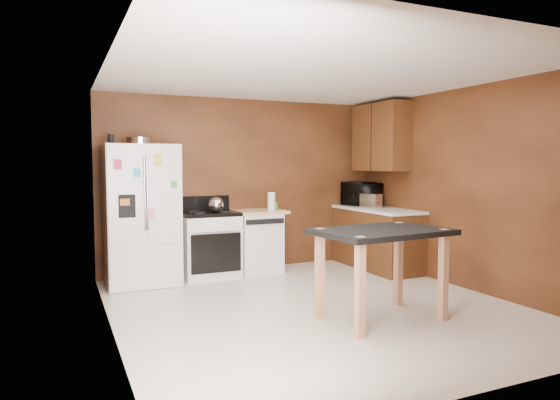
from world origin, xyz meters
TOP-DOWN VIEW (x-y plane):
  - floor at (0.00, 0.00)m, footprint 4.50×4.50m
  - ceiling at (0.00, 0.00)m, footprint 4.50×4.50m
  - wall_back at (0.00, 2.25)m, footprint 4.20×0.00m
  - wall_front at (0.00, -2.25)m, footprint 4.20×0.00m
  - wall_left at (-2.10, 0.00)m, footprint 0.00×4.50m
  - wall_right at (2.10, 0.00)m, footprint 0.00×4.50m
  - roasting_pan at (-1.54, 1.89)m, footprint 0.36×0.36m
  - pen_cup at (-1.91, 1.78)m, footprint 0.08×0.08m
  - kettle at (-0.56, 1.82)m, footprint 0.21×0.21m
  - paper_towel at (0.27, 1.86)m, footprint 0.12×0.12m
  - green_canister at (0.38, 2.00)m, footprint 0.11×0.11m
  - toaster at (1.73, 1.50)m, footprint 0.26×0.33m
  - microwave at (1.83, 1.91)m, footprint 0.55×0.69m
  - refrigerator at (-1.55, 1.86)m, footprint 0.90×0.80m
  - gas_range at (-0.64, 1.92)m, footprint 0.76×0.68m
  - dishwasher at (0.08, 1.95)m, footprint 0.78×0.63m
  - right_cabinets at (1.84, 1.48)m, footprint 0.63×1.58m
  - island at (0.39, -0.64)m, footprint 1.35×0.96m

SIDE VIEW (x-z plane):
  - floor at x=0.00m, z-range 0.00..0.00m
  - dishwasher at x=0.08m, z-range 0.01..0.90m
  - gas_range at x=-0.64m, z-range -0.09..1.01m
  - island at x=0.39m, z-range 0.32..1.23m
  - refrigerator at x=-1.55m, z-range 0.00..1.80m
  - right_cabinets at x=1.84m, z-range -0.32..2.13m
  - green_canister at x=0.38m, z-range 0.89..1.00m
  - kettle at x=-0.56m, z-range 0.90..1.11m
  - toaster at x=1.73m, z-range 0.90..1.11m
  - paper_towel at x=0.27m, z-range 0.89..1.15m
  - microwave at x=1.83m, z-range 0.90..1.23m
  - wall_back at x=0.00m, z-range -0.85..3.35m
  - wall_front at x=0.00m, z-range -0.85..3.35m
  - wall_left at x=-2.10m, z-range -1.00..3.50m
  - wall_right at x=2.10m, z-range -1.00..3.50m
  - roasting_pan at x=-1.54m, z-range 1.80..1.89m
  - pen_cup at x=-1.91m, z-range 1.80..1.92m
  - ceiling at x=0.00m, z-range 2.50..2.50m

